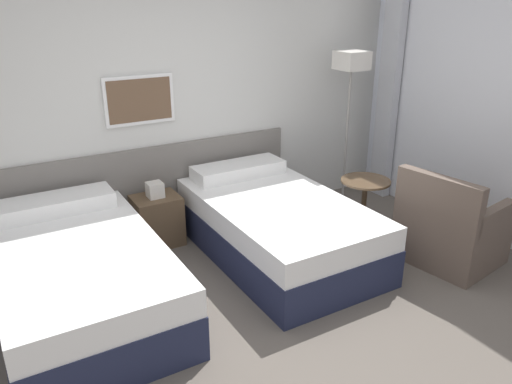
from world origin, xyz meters
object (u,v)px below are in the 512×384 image
(bed_near_door, at_px, (81,277))
(bed_near_window, at_px, (277,226))
(floor_lamp, at_px, (351,74))
(armchair, at_px, (450,231))
(nightstand, at_px, (157,219))
(side_table, at_px, (364,199))

(bed_near_door, height_order, bed_near_window, same)
(bed_near_door, relative_size, floor_lamp, 1.15)
(bed_near_door, height_order, armchair, armchair)
(nightstand, bearing_deg, floor_lamp, -3.94)
(bed_near_window, distance_m, side_table, 0.89)
(nightstand, relative_size, floor_lamp, 0.37)
(bed_near_door, relative_size, side_table, 3.15)
(floor_lamp, bearing_deg, armchair, -90.71)
(bed_near_window, height_order, floor_lamp, floor_lamp)
(bed_near_window, relative_size, armchair, 2.27)
(bed_near_window, relative_size, floor_lamp, 1.15)
(armchair, bearing_deg, side_table, 20.25)
(bed_near_window, bearing_deg, armchair, -34.87)
(floor_lamp, height_order, side_table, floor_lamp)
(floor_lamp, xyz_separation_m, side_table, (-0.40, -0.78, -1.03))
(nightstand, xyz_separation_m, floor_lamp, (2.12, -0.15, 1.21))
(bed_near_door, height_order, floor_lamp, floor_lamp)
(nightstand, distance_m, floor_lamp, 2.45)
(bed_near_door, distance_m, nightstand, 1.14)
(nightstand, bearing_deg, bed_near_door, -139.20)
(bed_near_window, bearing_deg, side_table, -11.81)
(nightstand, xyz_separation_m, armchair, (2.10, -1.61, 0.03))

